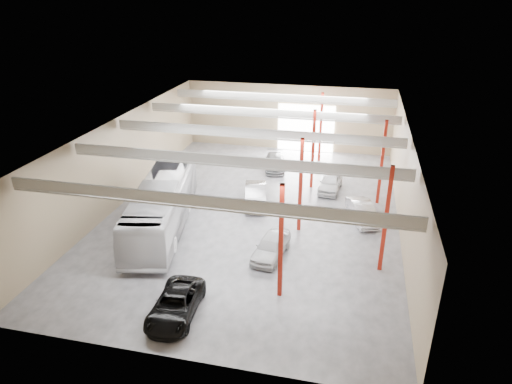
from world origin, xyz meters
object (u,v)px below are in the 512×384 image
at_px(car_right_far, 330,182).
at_px(car_right_near, 362,212).
at_px(coach_bus, 162,205).
at_px(car_row_a, 271,246).
at_px(car_row_b, 256,195).
at_px(car_row_c, 275,162).
at_px(black_sedan, 176,305).

bearing_deg(car_right_far, car_right_near, -57.17).
distance_m(coach_bus, car_row_a, 8.83).
relative_size(coach_bus, car_right_near, 3.04).
height_order(car_row_a, car_right_near, car_row_a).
height_order(car_row_b, car_right_far, car_row_b).
distance_m(car_row_b, car_row_c, 8.15).
bearing_deg(black_sedan, coach_bus, 113.64).
distance_m(coach_bus, car_right_near, 15.00).
distance_m(car_row_a, car_right_near, 8.73).
relative_size(black_sedan, car_row_c, 1.06).
height_order(coach_bus, car_row_c, coach_bus).
bearing_deg(black_sedan, car_row_c, 83.76).
relative_size(car_row_a, car_right_near, 0.99).
bearing_deg(car_row_c, car_row_a, -91.45).
distance_m(car_row_c, car_right_far, 6.90).
xyz_separation_m(car_right_near, car_right_far, (-2.80, 5.20, 0.03)).
xyz_separation_m(car_row_a, car_right_near, (5.80, 6.53, -0.02)).
xyz_separation_m(black_sedan, car_row_b, (1.12, 14.50, 0.12)).
relative_size(coach_bus, car_row_a, 3.06).
bearing_deg(car_right_far, black_sedan, -105.62).
height_order(black_sedan, car_right_near, car_right_near).
xyz_separation_m(coach_bus, car_row_b, (5.74, 5.37, -1.05)).
distance_m(coach_bus, car_right_far, 15.01).
xyz_separation_m(coach_bus, car_row_c, (5.82, 13.52, -1.17)).
relative_size(car_row_b, car_right_far, 1.10).
distance_m(car_row_a, car_row_b, 7.99).
xyz_separation_m(coach_bus, car_row_a, (8.49, -2.13, -1.11)).
relative_size(car_row_b, car_right_near, 1.11).
height_order(car_row_b, car_row_c, car_row_b).
height_order(coach_bus, black_sedan, coach_bus).
bearing_deg(car_right_near, black_sedan, -143.78).
bearing_deg(car_row_a, car_right_far, 83.61).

